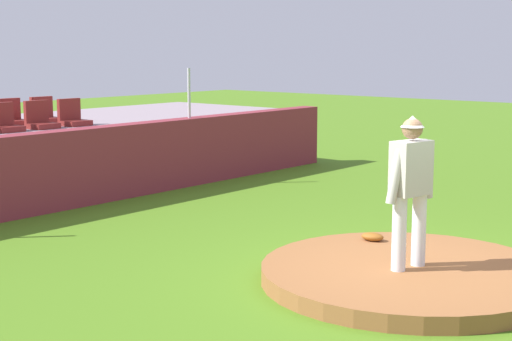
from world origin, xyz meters
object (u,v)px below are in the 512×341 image
Objects in this scene: pitcher at (411,181)px; stadium_chair_1 at (4,123)px; fielding_glove at (372,237)px; stadium_chair_3 at (73,117)px; baseball at (398,247)px; stadium_chair_2 at (40,120)px; stadium_chair_6 at (12,117)px; stadium_chair_7 at (45,115)px.

pitcher is 7.76m from stadium_chair_1.
stadium_chair_1 is (-1.15, 6.75, 1.18)m from fielding_glove.
stadium_chair_3 reaches higher than fielding_glove.
fielding_glove is at bearing 87.64° from stadium_chair_3.
fielding_glove is (0.21, 0.50, 0.02)m from baseball.
fielding_glove is 6.85m from stadium_chair_2.
stadium_chair_2 is at bearing -0.89° from stadium_chair_3.
stadium_chair_2 is (0.72, -0.02, 0.00)m from stadium_chair_1.
fielding_glove is 0.60× the size of stadium_chair_6.
pitcher is at bearing 82.59° from stadium_chair_7.
fielding_glove is (0.84, 1.00, -0.97)m from pitcher.
fielding_glove is 0.60× the size of stadium_chair_3.
stadium_chair_2 is 0.91m from stadium_chair_6.
stadium_chair_2 is at bearing 50.66° from stadium_chair_7.
pitcher reaches higher than baseball.
stadium_chair_2 is at bearing 98.08° from pitcher.
stadium_chair_6 is at bearing 98.32° from pitcher.
stadium_chair_3 and stadium_chair_6 have the same top height.
stadium_chair_6 is at bearing 91.53° from baseball.
baseball is 0.15× the size of stadium_chair_1.
fielding_glove is at bearing 61.06° from pitcher.
stadium_chair_7 is at bearing -129.34° from stadium_chair_2.
stadium_chair_3 is (0.71, -0.01, 0.00)m from stadium_chair_2.
stadium_chair_1 is 1.00× the size of stadium_chair_2.
baseball is at bearing 91.80° from stadium_chair_2.
stadium_chair_7 is at bearing 165.87° from fielding_glove.
stadium_chair_2 is (-0.23, 7.23, 1.20)m from baseball.
baseball is 0.54m from fielding_glove.
stadium_chair_6 is (0.01, 0.91, 0.00)m from stadium_chair_2.
fielding_glove is 7.75m from stadium_chair_6.
stadium_chair_7 is (0.01, 0.89, 0.00)m from stadium_chair_3.
stadium_chair_6 is at bearing -52.83° from stadium_chair_3.
stadium_chair_6 is 0.71m from stadium_chair_7.
stadium_chair_1 is at bearing 97.43° from baseball.
stadium_chair_2 and stadium_chair_3 have the same top height.
stadium_chair_2 is 1.00× the size of stadium_chair_3.
baseball is at bearing 86.17° from stadium_chair_3.
stadium_chair_1 is at bearing 177.69° from fielding_glove.
stadium_chair_1 is at bearing 103.39° from pitcher.
pitcher is 7.80m from stadium_chair_3.
stadium_chair_7 is (0.72, 0.88, 0.00)m from stadium_chair_2.
stadium_chair_1 is at bearing 50.85° from stadium_chair_6.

